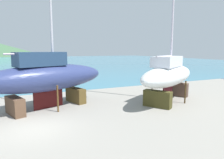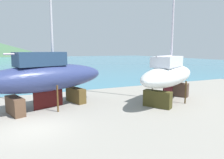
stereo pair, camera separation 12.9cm
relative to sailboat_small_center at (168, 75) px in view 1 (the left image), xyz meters
The scene contains 4 objects.
sea_water 66.84m from the sailboat_small_center, 99.51° to the left, with size 161.95×116.58×0.01m, color teal.
sailboat_small_center is the anchor object (origin of this frame).
sailboat_far_slipway 10.01m from the sailboat_small_center, 168.04° to the left, with size 10.14×5.69×15.99m.
worker 6.32m from the sailboat_small_center, 53.76° to the left, with size 0.50×0.44×1.64m.
Camera 1 is at (-0.56, -11.74, 4.44)m, focal length 32.46 mm.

